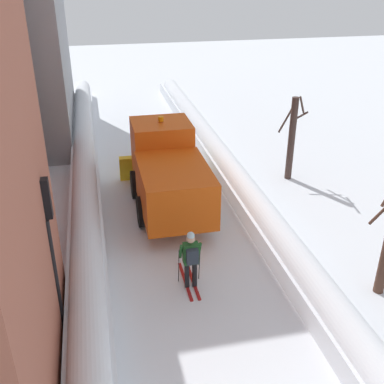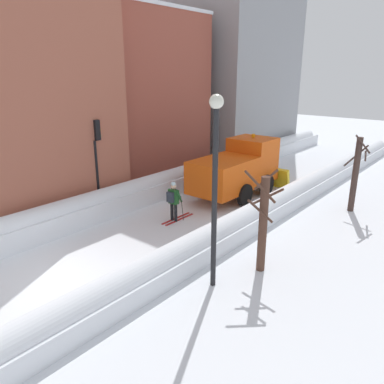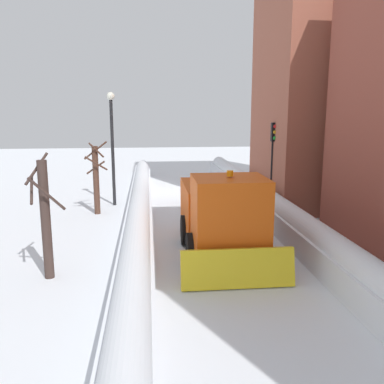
% 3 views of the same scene
% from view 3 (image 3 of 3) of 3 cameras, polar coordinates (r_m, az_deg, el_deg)
% --- Properties ---
extents(ground_plane, '(80.00, 80.00, 0.00)m').
position_cam_3_polar(ground_plane, '(15.31, 3.64, -7.32)').
color(ground_plane, white).
extents(snowbank_left, '(1.10, 36.00, 1.31)m').
position_cam_3_polar(snowbank_left, '(15.87, 14.23, -4.61)').
color(snowbank_left, white).
rests_on(snowbank_left, ground).
extents(snowbank_right, '(1.10, 36.00, 1.09)m').
position_cam_3_polar(snowbank_right, '(14.96, -7.57, -5.87)').
color(snowbank_right, white).
rests_on(snowbank_right, ground).
extents(building_brick_near, '(8.79, 6.61, 18.74)m').
position_cam_3_polar(building_brick_near, '(23.70, 21.65, 21.49)').
color(building_brick_near, '#9E5642').
rests_on(building_brick_near, ground).
extents(plow_truck, '(3.20, 5.98, 3.12)m').
position_cam_3_polar(plow_truck, '(13.99, 4.07, -2.82)').
color(plow_truck, '#DB510F').
rests_on(plow_truck, ground).
extents(skier, '(0.62, 1.80, 1.81)m').
position_cam_3_polar(skier, '(18.76, 2.07, -0.63)').
color(skier, black).
rests_on(skier, ground).
extents(traffic_light_pole, '(0.28, 0.42, 4.29)m').
position_cam_3_polar(traffic_light_pole, '(20.45, 11.20, 5.86)').
color(traffic_light_pole, black).
rests_on(traffic_light_pole, ground).
extents(street_lamp, '(0.40, 0.40, 5.75)m').
position_cam_3_polar(street_lamp, '(21.34, -11.02, 7.66)').
color(street_lamp, black).
rests_on(street_lamp, ground).
extents(bare_tree_near, '(1.15, 0.95, 3.44)m').
position_cam_3_polar(bare_tree_near, '(19.90, -13.16, 1.89)').
color(bare_tree_near, '#4D3226').
rests_on(bare_tree_near, ground).
extents(bare_tree_mid, '(1.11, 1.12, 3.69)m').
position_cam_3_polar(bare_tree_mid, '(12.60, -19.68, -3.38)').
color(bare_tree_mid, '#3F2E29').
rests_on(bare_tree_mid, ground).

